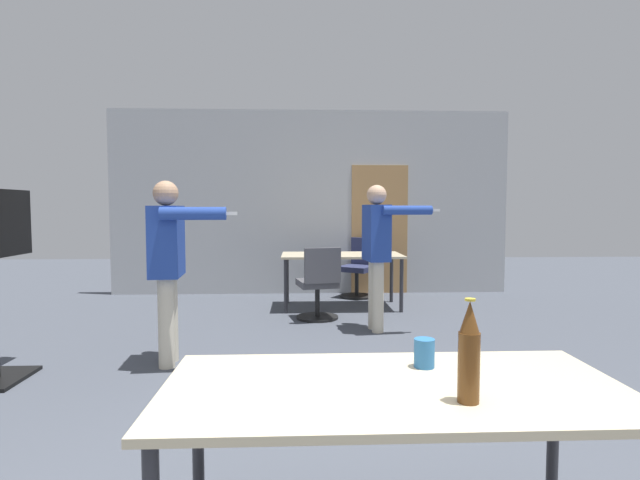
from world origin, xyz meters
The scene contains 9 objects.
back_wall centered at (0.03, 6.49, 1.45)m, with size 6.32×0.12×2.91m.
conference_table_near centered at (0.15, 0.26, 0.67)m, with size 1.67×0.79×0.74m.
conference_table_far centered at (0.39, 5.30, 0.67)m, with size 1.64×0.83×0.74m.
person_far_watching centered at (-1.33, 2.87, 0.96)m, with size 0.78×0.66×1.61m.
person_right_polo centered at (0.68, 3.99, 0.98)m, with size 0.79×0.60×1.63m.
office_chair_mid_tucked centered at (0.74, 6.12, 0.42)m, with size 0.66×0.68×0.90m.
office_chair_far_right centered at (0.05, 4.54, 0.41)m, with size 0.55×0.60×0.90m.
beer_bottle centered at (0.36, 0.08, 0.90)m, with size 0.07×0.07×0.35m.
drink_cup centered at (0.31, 0.45, 0.80)m, with size 0.08×0.08×0.12m.
Camera 1 is at (-0.20, -1.50, 1.38)m, focal length 28.00 mm.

